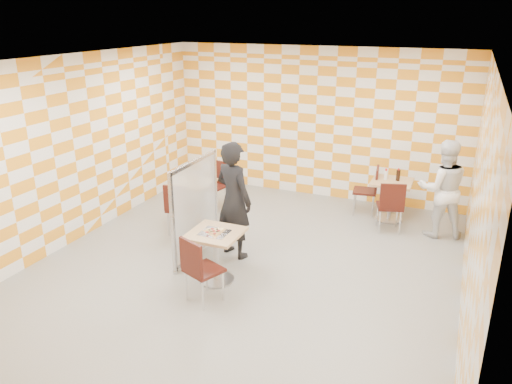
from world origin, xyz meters
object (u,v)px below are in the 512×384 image
Objects in this scene: empty_table at (192,194)px; sport_bottle at (386,175)px; second_table at (391,194)px; chair_empty_near at (179,205)px; man_dark at (234,200)px; soda_bottle at (398,175)px; main_table at (216,248)px; chair_second_side at (370,187)px; chair_empty_far at (216,181)px; partition at (195,208)px; man_white at (443,189)px; chair_main_front at (198,266)px; chair_second_front at (391,203)px.

empty_table is 3.51m from sport_bottle.
chair_empty_near is at bearing -146.92° from second_table.
man_dark is at bearing -128.07° from sport_bottle.
soda_bottle is (2.10, 2.42, -0.06)m from man_dark.
man_dark is at bearing -13.89° from chair_empty_near.
main_table is 3.72m from sport_bottle.
soda_bottle is at bearing -8.47° from chair_second_side.
chair_empty_far is 2.08m from man_dark.
man_white is at bearing 33.70° from partition.
chair_empty_far reaches higher than main_table.
sport_bottle is at bearing -39.10° from man_white.
chair_empty_near reaches higher than second_table.
partition is (-2.14, -2.75, 0.25)m from chair_second_side.
man_white reaches higher than empty_table.
chair_main_front and chair_second_front have the same top height.
man_white reaches higher than soda_bottle.
second_table is at bearing 33.08° from chair_empty_near.
second_table is 0.59m from chair_second_front.
chair_second_side is 0.51× the size of man_dark.
man_white is at bearing 16.82° from chair_second_front.
man_white is at bearing 52.10° from chair_main_front.
chair_second_front is at bearing -55.93° from chair_second_side.
main_table and empty_table have the same top height.
man_white is (0.78, 0.24, 0.29)m from chair_second_front.
chair_main_front reaches higher than second_table.
chair_second_front is 0.51× the size of man_dark.
chair_empty_far is at bearing -163.66° from chair_second_side.
partition is at bearing -134.45° from soda_bottle.
sport_bottle reaches higher than second_table.
chair_main_front is at bearing 117.19° from man_dark.
chair_second_side is 3.55m from chair_empty_near.
chair_empty_far is (-2.80, -0.82, 0.00)m from chair_second_side.
partition is 6.74× the size of soda_bottle.
empty_table is at bearing -151.57° from chair_second_side.
second_table is 3.75× the size of sport_bottle.
main_table is at bearing 118.00° from man_dark.
chair_empty_near is (-1.29, 1.13, 0.04)m from main_table.
man_white is at bearing -27.66° from soda_bottle.
chair_second_front is (3.37, 0.85, 0.04)m from empty_table.
chair_second_front is 0.60× the size of partition.
second_table is 3.27m from chair_empty_far.
chair_main_front and chair_second_side have the same top height.
man_dark reaches higher than sport_bottle.
chair_empty_near is 1.00× the size of chair_empty_far.
chair_empty_far is at bearing -34.64° from man_dark.
chair_main_front is 1.00× the size of chair_empty_far.
main_table is 3.66m from chair_second_side.
chair_main_front is 4.20m from chair_second_side.
chair_second_front is at bearing 24.46° from chair_empty_near.
soda_bottle reaches higher than chair_empty_near.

